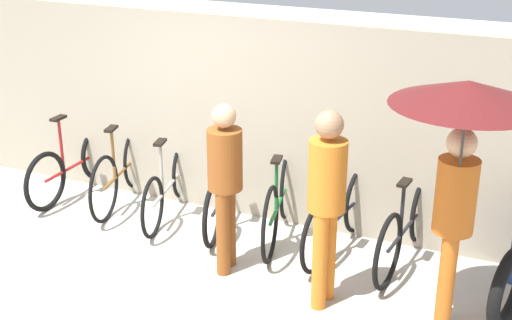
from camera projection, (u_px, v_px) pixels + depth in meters
ground_plane at (138, 303)px, 6.23m from camera, size 30.00×30.00×0.00m
back_wall at (237, 118)px, 7.58m from camera, size 13.09×0.12×2.17m
parked_bicycle_0 at (74, 164)px, 8.29m from camera, size 0.44×1.67×1.06m
parked_bicycle_1 at (121, 170)px, 8.05m from camera, size 0.51×1.66×1.10m
parked_bicycle_2 at (168, 185)px, 7.76m from camera, size 0.53×1.64×1.11m
parked_bicycle_3 at (225, 192)px, 7.58m from camera, size 0.55×1.68×1.10m
parked_bicycle_4 at (279, 201)px, 7.26m from camera, size 0.53×1.72×1.01m
parked_bicycle_5 at (340, 214)px, 7.01m from camera, size 0.44×1.70×1.07m
parked_bicycle_6 at (406, 226)px, 6.78m from camera, size 0.44×1.76×1.08m
pedestrian_leading at (225, 176)px, 6.44m from camera, size 0.32×0.32×1.64m
pedestrian_center at (327, 194)px, 5.87m from camera, size 0.32×0.32×1.76m
pedestrian_trailing at (463, 134)px, 5.19m from camera, size 1.13×1.13×2.14m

